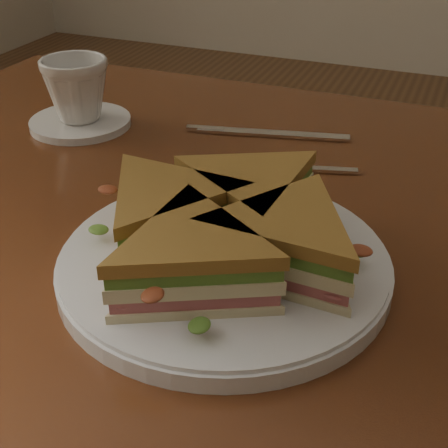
# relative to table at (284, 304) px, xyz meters

# --- Properties ---
(table) EXTENTS (1.20, 0.80, 0.75)m
(table) POSITION_rel_table_xyz_m (0.00, 0.00, 0.00)
(table) COLOR #3C1C0D
(table) RESTS_ON ground
(plate) EXTENTS (0.29, 0.29, 0.02)m
(plate) POSITION_rel_table_xyz_m (-0.03, -0.10, 0.11)
(plate) COLOR silver
(plate) RESTS_ON table
(sandwich_wedges) EXTENTS (0.28, 0.28, 0.06)m
(sandwich_wedges) POSITION_rel_table_xyz_m (-0.03, -0.10, 0.14)
(sandwich_wedges) COLOR beige
(sandwich_wedges) RESTS_ON plate
(crisps_mound) EXTENTS (0.09, 0.09, 0.05)m
(crisps_mound) POSITION_rel_table_xyz_m (-0.03, -0.10, 0.14)
(crisps_mound) COLOR #D35C1B
(crisps_mound) RESTS_ON plate
(spoon) EXTENTS (0.18, 0.06, 0.01)m
(spoon) POSITION_rel_table_xyz_m (-0.09, 0.11, 0.10)
(spoon) COLOR silver
(spoon) RESTS_ON table
(knife) EXTENTS (0.21, 0.06, 0.00)m
(knife) POSITION_rel_table_xyz_m (-0.10, 0.21, 0.10)
(knife) COLOR silver
(knife) RESTS_ON table
(saucer) EXTENTS (0.14, 0.14, 0.01)m
(saucer) POSITION_rel_table_xyz_m (-0.34, 0.14, 0.10)
(saucer) COLOR silver
(saucer) RESTS_ON table
(coffee_cup) EXTENTS (0.11, 0.11, 0.08)m
(coffee_cup) POSITION_rel_table_xyz_m (-0.34, 0.14, 0.15)
(coffee_cup) COLOR silver
(coffee_cup) RESTS_ON saucer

